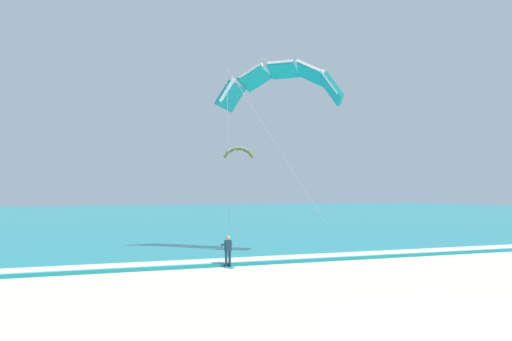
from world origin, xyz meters
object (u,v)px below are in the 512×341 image
at_px(kitesurfer, 228,249).
at_px(kite_distant, 238,152).
at_px(surfboard, 228,267).
at_px(kite_primary, 281,81).

xyz_separation_m(kitesurfer, kite_distant, (15.80, 43.77, 8.71)).
height_order(surfboard, kitesurfer, kitesurfer).
relative_size(kitesurfer, kite_primary, 0.14).
distance_m(surfboard, kite_distant, 47.53).
distance_m(kite_primary, kite_distant, 38.52).
distance_m(surfboard, kitesurfer, 0.91).
relative_size(kitesurfer, kite_distant, 0.41).
relative_size(surfboard, kite_primary, 0.12).
bearing_deg(kite_primary, surfboard, -132.41).
xyz_separation_m(kite_primary, kite_distant, (9.78, 37.19, -2.13)).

